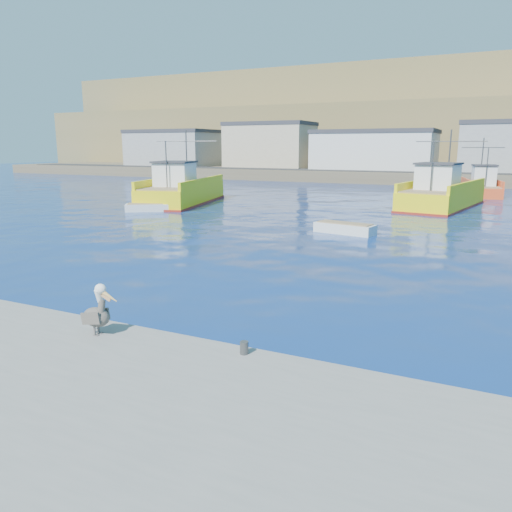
{
  "coord_description": "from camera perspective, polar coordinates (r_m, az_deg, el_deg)",
  "views": [
    {
      "loc": [
        7.92,
        -12.97,
        5.19
      ],
      "look_at": [
        0.38,
        2.65,
        1.36
      ],
      "focal_mm": 35.0,
      "sensor_mm": 36.0,
      "label": 1
    }
  ],
  "objects": [
    {
      "name": "boat_orange",
      "position": [
        58.69,
        24.35,
        7.27
      ],
      "size": [
        4.55,
        8.61,
        6.06
      ],
      "color": "#EC4E22",
      "rests_on": "ground"
    },
    {
      "name": "far_shore",
      "position": [
        122.49,
        22.68,
        13.28
      ],
      "size": [
        200.0,
        81.0,
        24.0
      ],
      "color": "brown",
      "rests_on": "ground"
    },
    {
      "name": "skiff_left",
      "position": [
        41.75,
        -12.12,
        5.37
      ],
      "size": [
        3.83,
        3.09,
        0.81
      ],
      "color": "silver",
      "rests_on": "ground"
    },
    {
      "name": "trawler_yellow_b",
      "position": [
        45.97,
        20.44,
        6.57
      ],
      "size": [
        6.36,
        13.11,
        6.68
      ],
      "color": "yellow",
      "rests_on": "ground"
    },
    {
      "name": "trawler_yellow_a",
      "position": [
        46.88,
        -8.48,
        7.33
      ],
      "size": [
        7.28,
        13.58,
        6.72
      ],
      "color": "yellow",
      "rests_on": "ground"
    },
    {
      "name": "ground",
      "position": [
        16.06,
        -5.38,
        -6.48
      ],
      "size": [
        260.0,
        260.0,
        0.0
      ],
      "primitive_type": "plane",
      "color": "navy",
      "rests_on": "ground"
    },
    {
      "name": "pelican",
      "position": [
        13.28,
        -17.68,
        -6.21
      ],
      "size": [
        1.1,
        0.51,
        1.35
      ],
      "color": "#595451",
      "rests_on": "dock"
    },
    {
      "name": "dock_bollards",
      "position": [
        12.87,
        -11.02,
        -8.45
      ],
      "size": [
        36.2,
        0.2,
        0.3
      ],
      "color": "#4C4C4C",
      "rests_on": "dock"
    },
    {
      "name": "skiff_mid",
      "position": [
        30.87,
        10.1,
        3.04
      ],
      "size": [
        3.85,
        1.96,
        0.8
      ],
      "color": "silver",
      "rests_on": "ground"
    }
  ]
}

